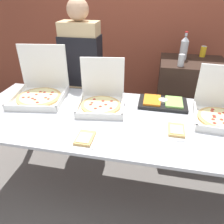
{
  "coord_description": "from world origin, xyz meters",
  "views": [
    {
      "loc": [
        0.31,
        -1.52,
        1.84
      ],
      "look_at": [
        0.0,
        0.0,
        0.93
      ],
      "focal_mm": 35.0,
      "sensor_mm": 36.0,
      "label": 1
    }
  ],
  "objects_px": {
    "veggie_tray": "(163,103)",
    "soda_bottle": "(184,48)",
    "paper_plate_front_right": "(176,130)",
    "soda_can_colored": "(203,51)",
    "paper_plate_front_left": "(85,139)",
    "person_server_vest": "(82,73)",
    "pizza_box_near_left": "(101,98)",
    "soda_can_silver": "(181,60)",
    "pizza_box_far_right": "(40,89)",
    "pizza_box_far_left": "(221,111)"
  },
  "relations": [
    {
      "from": "veggie_tray",
      "to": "soda_bottle",
      "type": "height_order",
      "value": "soda_bottle"
    },
    {
      "from": "paper_plate_front_right",
      "to": "soda_can_colored",
      "type": "relative_size",
      "value": 1.99
    },
    {
      "from": "paper_plate_front_left",
      "to": "person_server_vest",
      "type": "relative_size",
      "value": 0.14
    },
    {
      "from": "pizza_box_near_left",
      "to": "paper_plate_front_left",
      "type": "distance_m",
      "value": 0.53
    },
    {
      "from": "soda_can_silver",
      "to": "person_server_vest",
      "type": "bearing_deg",
      "value": -174.32
    },
    {
      "from": "paper_plate_front_left",
      "to": "soda_can_silver",
      "type": "xyz_separation_m",
      "value": [
        0.7,
        1.16,
        0.27
      ]
    },
    {
      "from": "veggie_tray",
      "to": "person_server_vest",
      "type": "relative_size",
      "value": 0.25
    },
    {
      "from": "paper_plate_front_left",
      "to": "paper_plate_front_right",
      "type": "relative_size",
      "value": 1.0
    },
    {
      "from": "soda_can_colored",
      "to": "soda_bottle",
      "type": "bearing_deg",
      "value": -145.8
    },
    {
      "from": "pizza_box_near_left",
      "to": "soda_can_silver",
      "type": "bearing_deg",
      "value": 33.54
    },
    {
      "from": "pizza_box_far_right",
      "to": "paper_plate_front_right",
      "type": "bearing_deg",
      "value": -23.25
    },
    {
      "from": "pizza_box_far_right",
      "to": "pizza_box_near_left",
      "type": "distance_m",
      "value": 0.62
    },
    {
      "from": "paper_plate_front_left",
      "to": "pizza_box_far_left",
      "type": "bearing_deg",
      "value": 26.83
    },
    {
      "from": "pizza_box_far_left",
      "to": "paper_plate_front_right",
      "type": "height_order",
      "value": "pizza_box_far_left"
    },
    {
      "from": "soda_can_silver",
      "to": "soda_can_colored",
      "type": "height_order",
      "value": "same"
    },
    {
      "from": "pizza_box_near_left",
      "to": "soda_bottle",
      "type": "distance_m",
      "value": 1.19
    },
    {
      "from": "soda_bottle",
      "to": "pizza_box_far_right",
      "type": "bearing_deg",
      "value": -148.55
    },
    {
      "from": "soda_can_silver",
      "to": "soda_bottle",
      "type": "bearing_deg",
      "value": 81.68
    },
    {
      "from": "paper_plate_front_right",
      "to": "veggie_tray",
      "type": "height_order",
      "value": "veggie_tray"
    },
    {
      "from": "soda_can_colored",
      "to": "person_server_vest",
      "type": "relative_size",
      "value": 0.07
    },
    {
      "from": "pizza_box_far_right",
      "to": "pizza_box_near_left",
      "type": "bearing_deg",
      "value": -12.86
    },
    {
      "from": "soda_bottle",
      "to": "veggie_tray",
      "type": "bearing_deg",
      "value": -104.39
    },
    {
      "from": "veggie_tray",
      "to": "paper_plate_front_right",
      "type": "bearing_deg",
      "value": -76.1
    },
    {
      "from": "pizza_box_near_left",
      "to": "paper_plate_front_right",
      "type": "distance_m",
      "value": 0.72
    },
    {
      "from": "pizza_box_far_left",
      "to": "veggie_tray",
      "type": "distance_m",
      "value": 0.48
    },
    {
      "from": "pizza_box_near_left",
      "to": "person_server_vest",
      "type": "xyz_separation_m",
      "value": [
        -0.35,
        0.53,
        0.03
      ]
    },
    {
      "from": "pizza_box_far_right",
      "to": "soda_can_silver",
      "type": "height_order",
      "value": "pizza_box_far_right"
    },
    {
      "from": "pizza_box_far_right",
      "to": "veggie_tray",
      "type": "distance_m",
      "value": 1.17
    },
    {
      "from": "paper_plate_front_right",
      "to": "soda_bottle",
      "type": "bearing_deg",
      "value": 85.57
    },
    {
      "from": "veggie_tray",
      "to": "soda_can_silver",
      "type": "relative_size",
      "value": 3.51
    },
    {
      "from": "pizza_box_far_left",
      "to": "soda_bottle",
      "type": "distance_m",
      "value": 0.98
    },
    {
      "from": "soda_can_colored",
      "to": "pizza_box_far_left",
      "type": "bearing_deg",
      "value": -88.7
    },
    {
      "from": "soda_can_colored",
      "to": "pizza_box_far_right",
      "type": "bearing_deg",
      "value": -148.13
    },
    {
      "from": "soda_can_silver",
      "to": "person_server_vest",
      "type": "relative_size",
      "value": 0.07
    },
    {
      "from": "pizza_box_near_left",
      "to": "soda_can_silver",
      "type": "relative_size",
      "value": 3.79
    },
    {
      "from": "pizza_box_far_left",
      "to": "pizza_box_far_right",
      "type": "bearing_deg",
      "value": -178.21
    },
    {
      "from": "soda_bottle",
      "to": "person_server_vest",
      "type": "xyz_separation_m",
      "value": [
        -1.1,
        -0.35,
        -0.25
      ]
    },
    {
      "from": "soda_can_silver",
      "to": "person_server_vest",
      "type": "xyz_separation_m",
      "value": [
        -1.06,
        -0.11,
        -0.18
      ]
    },
    {
      "from": "pizza_box_near_left",
      "to": "person_server_vest",
      "type": "bearing_deg",
      "value": 115.43
    },
    {
      "from": "pizza_box_far_left",
      "to": "paper_plate_front_left",
      "type": "bearing_deg",
      "value": -148.92
    },
    {
      "from": "soda_bottle",
      "to": "person_server_vest",
      "type": "height_order",
      "value": "person_server_vest"
    },
    {
      "from": "pizza_box_far_right",
      "to": "pizza_box_far_left",
      "type": "height_order",
      "value": "pizza_box_far_right"
    },
    {
      "from": "paper_plate_front_left",
      "to": "soda_can_colored",
      "type": "height_order",
      "value": "soda_can_colored"
    },
    {
      "from": "pizza_box_near_left",
      "to": "pizza_box_far_left",
      "type": "distance_m",
      "value": 1.01
    },
    {
      "from": "soda_bottle",
      "to": "pizza_box_near_left",
      "type": "bearing_deg",
      "value": -130.05
    },
    {
      "from": "soda_can_colored",
      "to": "pizza_box_near_left",
      "type": "bearing_deg",
      "value": -133.19
    },
    {
      "from": "pizza_box_far_right",
      "to": "soda_can_colored",
      "type": "relative_size",
      "value": 4.45
    },
    {
      "from": "veggie_tray",
      "to": "person_server_vest",
      "type": "xyz_separation_m",
      "value": [
        -0.9,
        0.4,
        0.08
      ]
    },
    {
      "from": "pizza_box_near_left",
      "to": "veggie_tray",
      "type": "height_order",
      "value": "pizza_box_near_left"
    },
    {
      "from": "pizza_box_far_right",
      "to": "soda_can_colored",
      "type": "height_order",
      "value": "pizza_box_far_right"
    }
  ]
}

